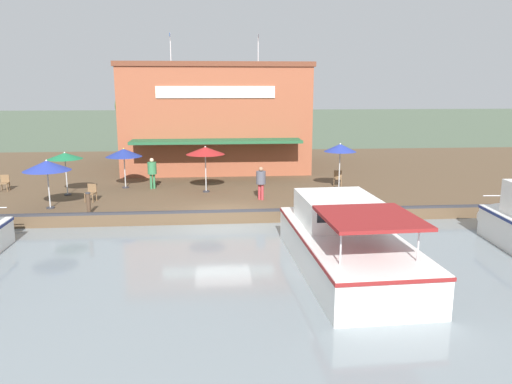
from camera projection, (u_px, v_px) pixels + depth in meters
ground_plane at (222, 226)px, 22.23m from camera, size 220.00×220.00×0.00m
quay_deck at (219, 176)px, 32.88m from camera, size 22.00×56.00×0.60m
quay_edge_fender at (222, 211)px, 22.19m from camera, size 0.20×50.40×0.10m
waterfront_restaurant at (216, 116)px, 34.62m from camera, size 11.23×12.06×8.98m
patio_umbrella_back_row at (205, 151)px, 25.98m from camera, size 2.02×2.02×2.44m
patio_umbrella_mid_patio_left at (65, 156)px, 25.27m from camera, size 1.77×1.77×2.23m
patio_umbrella_mid_patio_right at (124, 153)px, 27.08m from camera, size 1.96×1.96×2.21m
patio_umbrella_far_corner at (47, 166)px, 22.48m from camera, size 2.11×2.11×2.26m
patio_umbrella_near_quay_edge at (340, 148)px, 26.45m from camera, size 1.71×1.71×2.54m
cafe_chair_mid_patio at (4, 182)px, 26.65m from camera, size 0.46×0.46×0.85m
cafe_chair_far_corner_seat at (338, 177)px, 28.02m from camera, size 0.53×0.53×0.85m
cafe_chair_beside_entrance at (91, 192)px, 24.19m from camera, size 0.53×0.53×0.85m
person_mid_patio at (261, 179)px, 24.42m from camera, size 0.46×0.46×1.64m
person_near_entrance at (152, 170)px, 27.05m from camera, size 0.48×0.48×1.69m
motorboat_distant_upstream at (340, 238)px, 17.38m from camera, size 9.40×3.52×2.37m
mooring_post at (89, 203)px, 21.86m from camera, size 0.22×0.22×0.95m
tree_downstream_bank at (139, 102)px, 38.01m from camera, size 3.89×3.71×6.27m
tree_upstream_bank at (160, 103)px, 36.19m from camera, size 3.53×3.37×6.08m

